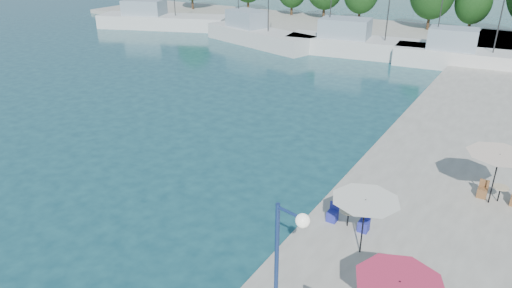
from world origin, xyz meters
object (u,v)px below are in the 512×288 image
Objects in this scene: umbrella_pink at (399,288)px; trawler_02 at (257,35)px; umbrella_white at (365,206)px; umbrella_cream at (499,159)px; street_lamp at (286,257)px; trawler_01 at (160,20)px; trawler_03 at (363,45)px; trawler_04 at (470,58)px.

trawler_02 is at bearing 127.02° from umbrella_pink.
umbrella_cream is at bearing 60.37° from umbrella_white.
umbrella_pink is at bearing -36.79° from trawler_02.
street_lamp is (-0.27, -5.72, 1.37)m from umbrella_white.
umbrella_pink is at bearing -60.96° from trawler_01.
trawler_03 is 6.80× the size of umbrella_pink.
trawler_03 is (30.05, -0.55, 0.00)m from trawler_01.
trawler_03 is 39.98m from umbrella_pink.
trawler_04 is at bearing 102.33° from street_lamp.
umbrella_pink is at bearing -90.68° from trawler_04.
trawler_01 is 7.09× the size of umbrella_pink.
street_lamp reaches higher than umbrella_pink.
trawler_04 is 3.03× the size of street_lamp.
trawler_03 is at bearing 174.02° from trawler_04.
trawler_04 is 5.37× the size of umbrella_cream.
umbrella_pink is (44.38, -37.84, 1.49)m from trawler_01.
trawler_04 reaches higher than umbrella_pink.
trawler_02 is 6.09× the size of umbrella_white.
trawler_01 is 54.34m from umbrella_white.
umbrella_cream is (15.82, -27.14, 1.76)m from trawler_03.
umbrella_pink is 0.93× the size of umbrella_cream.
umbrella_pink is at bearing 51.57° from street_lamp.
trawler_02 is at bearing -26.53° from trawler_01.
umbrella_white is (24.89, -32.50, 1.65)m from trawler_02.
umbrella_pink is (14.33, -37.29, 1.49)m from trawler_03.
trawler_01 reaches higher than umbrella_cream.
umbrella_cream is (3.77, 6.63, 0.11)m from umbrella_white.
umbrella_white is (12.05, -33.77, 1.65)m from trawler_03.
umbrella_cream is at bearing -85.59° from trawler_04.
street_lamp is at bearing -108.13° from umbrella_cream.
trawler_02 is 45.56m from street_lamp.
trawler_01 is at bearing 139.55° from umbrella_pink.
trawler_01 is 6.59× the size of umbrella_cream.
trawler_03 is 41.32m from street_lamp.
street_lamp is at bearing -139.28° from umbrella_pink.
umbrella_pink is 4.20m from umbrella_white.
trawler_02 is at bearing 177.01° from trawler_04.
trawler_01 reaches higher than street_lamp.
umbrella_pink is 3.70m from street_lamp.
street_lamp is at bearing -81.56° from trawler_03.
trawler_03 is 3.57× the size of street_lamp.
trawler_02 is 5.54× the size of umbrella_cream.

